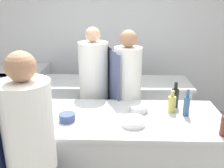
{
  "coord_description": "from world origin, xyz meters",
  "views": [
    {
      "loc": [
        0.09,
        -2.42,
        2.11
      ],
      "look_at": [
        0.0,
        0.35,
        1.15
      ],
      "focal_mm": 40.0,
      "sensor_mm": 36.0,
      "label": 1
    }
  ],
  "objects_px": {
    "chef_at_pass_far": "(127,96)",
    "bowl_prep_small": "(67,117)",
    "chef_at_prep_near": "(32,159)",
    "bottle_olive_oil": "(187,105)",
    "cup": "(49,120)",
    "bowl_ceramic_blue": "(139,108)",
    "chef_at_stove": "(94,92)",
    "bowl_mixing_large": "(133,122)",
    "bottle_cooking_oil": "(175,97)",
    "oven_range": "(24,93)",
    "bottle_wine": "(172,104)"
  },
  "relations": [
    {
      "from": "chef_at_pass_far",
      "to": "bowl_prep_small",
      "type": "xyz_separation_m",
      "value": [
        -0.64,
        -0.75,
        0.06
      ]
    },
    {
      "from": "chef_at_prep_near",
      "to": "bottle_olive_oil",
      "type": "relative_size",
      "value": 5.89
    },
    {
      "from": "bottle_olive_oil",
      "to": "cup",
      "type": "xyz_separation_m",
      "value": [
        -1.43,
        -0.25,
        -0.08
      ]
    },
    {
      "from": "bottle_olive_oil",
      "to": "bowl_ceramic_blue",
      "type": "relative_size",
      "value": 1.43
    },
    {
      "from": "chef_at_pass_far",
      "to": "bowl_prep_small",
      "type": "distance_m",
      "value": 0.98
    },
    {
      "from": "chef_at_stove",
      "to": "bowl_prep_small",
      "type": "xyz_separation_m",
      "value": [
        -0.19,
        -0.91,
        0.06
      ]
    },
    {
      "from": "bowl_mixing_large",
      "to": "bowl_ceramic_blue",
      "type": "distance_m",
      "value": 0.33
    },
    {
      "from": "bottle_cooking_oil",
      "to": "bowl_mixing_large",
      "type": "xyz_separation_m",
      "value": [
        -0.5,
        -0.45,
        -0.09
      ]
    },
    {
      "from": "bottle_olive_oil",
      "to": "bowl_ceramic_blue",
      "type": "bearing_deg",
      "value": 170.18
    },
    {
      "from": "bottle_cooking_oil",
      "to": "bowl_ceramic_blue",
      "type": "height_order",
      "value": "bottle_cooking_oil"
    },
    {
      "from": "bottle_olive_oil",
      "to": "chef_at_prep_near",
      "type": "bearing_deg",
      "value": -150.8
    },
    {
      "from": "bottle_olive_oil",
      "to": "oven_range",
      "type": "bearing_deg",
      "value": 145.72
    },
    {
      "from": "bottle_olive_oil",
      "to": "bottle_wine",
      "type": "height_order",
      "value": "bottle_olive_oil"
    },
    {
      "from": "bowl_ceramic_blue",
      "to": "cup",
      "type": "relative_size",
      "value": 2.49
    },
    {
      "from": "oven_range",
      "to": "chef_at_prep_near",
      "type": "relative_size",
      "value": 0.55
    },
    {
      "from": "chef_at_pass_far",
      "to": "bowl_ceramic_blue",
      "type": "height_order",
      "value": "chef_at_pass_far"
    },
    {
      "from": "oven_range",
      "to": "cup",
      "type": "bearing_deg",
      "value": -61.87
    },
    {
      "from": "bottle_olive_oil",
      "to": "bowl_prep_small",
      "type": "bearing_deg",
      "value": -172.35
    },
    {
      "from": "bottle_olive_oil",
      "to": "bottle_cooking_oil",
      "type": "xyz_separation_m",
      "value": [
        -0.08,
        0.22,
        0.0
      ]
    },
    {
      "from": "oven_range",
      "to": "bottle_wine",
      "type": "relative_size",
      "value": 3.82
    },
    {
      "from": "chef_at_stove",
      "to": "bowl_ceramic_blue",
      "type": "bearing_deg",
      "value": 25.62
    },
    {
      "from": "chef_at_stove",
      "to": "bottle_olive_oil",
      "type": "bearing_deg",
      "value": 40.05
    },
    {
      "from": "chef_at_pass_far",
      "to": "bottle_cooking_oil",
      "type": "bearing_deg",
      "value": -144.33
    },
    {
      "from": "bottle_cooking_oil",
      "to": "bottle_wine",
      "type": "bearing_deg",
      "value": -114.11
    },
    {
      "from": "chef_at_prep_near",
      "to": "bottle_wine",
      "type": "xyz_separation_m",
      "value": [
        1.29,
        0.88,
        0.12
      ]
    },
    {
      "from": "chef_at_prep_near",
      "to": "bowl_prep_small",
      "type": "relative_size",
      "value": 10.58
    },
    {
      "from": "bowl_ceramic_blue",
      "to": "bowl_mixing_large",
      "type": "bearing_deg",
      "value": -103.69
    },
    {
      "from": "cup",
      "to": "chef_at_pass_far",
      "type": "bearing_deg",
      "value": 45.62
    },
    {
      "from": "bowl_prep_small",
      "to": "oven_range",
      "type": "bearing_deg",
      "value": 122.94
    },
    {
      "from": "chef_at_prep_near",
      "to": "bowl_mixing_large",
      "type": "bearing_deg",
      "value": -57.28
    },
    {
      "from": "chef_at_prep_near",
      "to": "oven_range",
      "type": "bearing_deg",
      "value": 21.45
    },
    {
      "from": "cup",
      "to": "chef_at_stove",
      "type": "bearing_deg",
      "value": 70.0
    },
    {
      "from": "bottle_olive_oil",
      "to": "chef_at_pass_far",
      "type": "bearing_deg",
      "value": 137.17
    },
    {
      "from": "oven_range",
      "to": "bottle_olive_oil",
      "type": "bearing_deg",
      "value": -34.28
    },
    {
      "from": "bowl_ceramic_blue",
      "to": "bottle_wine",
      "type": "bearing_deg",
      "value": -0.54
    },
    {
      "from": "chef_at_pass_far",
      "to": "bowl_mixing_large",
      "type": "height_order",
      "value": "chef_at_pass_far"
    },
    {
      "from": "chef_at_pass_far",
      "to": "bowl_ceramic_blue",
      "type": "relative_size",
      "value": 8.35
    },
    {
      "from": "chef_at_prep_near",
      "to": "bottle_cooking_oil",
      "type": "relative_size",
      "value": 5.82
    },
    {
      "from": "chef_at_stove",
      "to": "chef_at_prep_near",
      "type": "bearing_deg",
      "value": -28.31
    },
    {
      "from": "bowl_prep_small",
      "to": "bowl_ceramic_blue",
      "type": "distance_m",
      "value": 0.8
    },
    {
      "from": "bottle_olive_oil",
      "to": "cup",
      "type": "relative_size",
      "value": 3.57
    },
    {
      "from": "bottle_cooking_oil",
      "to": "bowl_ceramic_blue",
      "type": "bearing_deg",
      "value": -162.51
    },
    {
      "from": "chef_at_prep_near",
      "to": "bottle_wine",
      "type": "relative_size",
      "value": 7.0
    },
    {
      "from": "bowl_mixing_large",
      "to": "bowl_ceramic_blue",
      "type": "xyz_separation_m",
      "value": [
        0.08,
        0.32,
        0.0
      ]
    },
    {
      "from": "bottle_olive_oil",
      "to": "bowl_prep_small",
      "type": "relative_size",
      "value": 1.8
    },
    {
      "from": "oven_range",
      "to": "bottle_cooking_oil",
      "type": "height_order",
      "value": "bottle_cooking_oil"
    },
    {
      "from": "oven_range",
      "to": "cup",
      "type": "relative_size",
      "value": 11.46
    },
    {
      "from": "oven_range",
      "to": "bottle_wine",
      "type": "bearing_deg",
      "value": -34.48
    },
    {
      "from": "bowl_prep_small",
      "to": "chef_at_prep_near",
      "type": "bearing_deg",
      "value": -104.72
    },
    {
      "from": "oven_range",
      "to": "bowl_prep_small",
      "type": "xyz_separation_m",
      "value": [
        1.19,
        -1.84,
        0.46
      ]
    }
  ]
}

